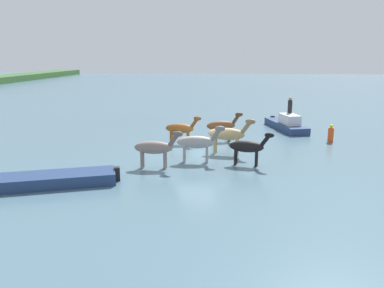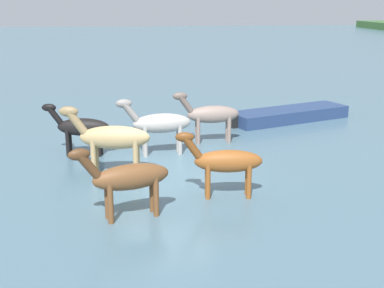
{
  "view_description": "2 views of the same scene",
  "coord_description": "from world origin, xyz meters",
  "px_view_note": "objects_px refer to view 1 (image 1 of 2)",
  "views": [
    {
      "loc": [
        -21.24,
        -2.29,
        5.52
      ],
      "look_at": [
        -0.81,
        0.3,
        0.71
      ],
      "focal_mm": 36.54,
      "sensor_mm": 36.0,
      "label": 1
    },
    {
      "loc": [
        14.75,
        -0.93,
        5.02
      ],
      "look_at": [
        0.63,
        0.69,
        1.03
      ],
      "focal_mm": 48.35,
      "sensor_mm": 36.0,
      "label": 2
    }
  ],
  "objects_px": {
    "boat_motor_center": "(286,125)",
    "buoy_channel_marker": "(331,134)",
    "boat_tender_starboard": "(52,181)",
    "horse_gray_outer": "(222,126)",
    "horse_lead": "(248,147)",
    "horse_rear_stallion": "(181,129)",
    "horse_dun_straggler": "(155,148)",
    "person_boatman_standing": "(290,106)",
    "horse_mid_herd": "(197,142)",
    "horse_pinto_flank": "(228,134)"
  },
  "relations": [
    {
      "from": "horse_dun_straggler",
      "to": "buoy_channel_marker",
      "type": "bearing_deg",
      "value": 33.81
    },
    {
      "from": "horse_pinto_flank",
      "to": "person_boatman_standing",
      "type": "bearing_deg",
      "value": 70.72
    },
    {
      "from": "horse_lead",
      "to": "boat_motor_center",
      "type": "bearing_deg",
      "value": 82.63
    },
    {
      "from": "horse_gray_outer",
      "to": "boat_tender_starboard",
      "type": "xyz_separation_m",
      "value": [
        -9.55,
        6.78,
        -0.83
      ]
    },
    {
      "from": "boat_motor_center",
      "to": "horse_gray_outer",
      "type": "bearing_deg",
      "value": -62.45
    },
    {
      "from": "boat_motor_center",
      "to": "boat_tender_starboard",
      "type": "xyz_separation_m",
      "value": [
        -14.06,
        11.3,
        -0.14
      ]
    },
    {
      "from": "horse_mid_herd",
      "to": "buoy_channel_marker",
      "type": "height_order",
      "value": "horse_mid_herd"
    },
    {
      "from": "horse_dun_straggler",
      "to": "person_boatman_standing",
      "type": "xyz_separation_m",
      "value": [
        11.19,
        -7.66,
        0.72
      ]
    },
    {
      "from": "horse_rear_stallion",
      "to": "horse_dun_straggler",
      "type": "relative_size",
      "value": 0.95
    },
    {
      "from": "horse_lead",
      "to": "horse_gray_outer",
      "type": "bearing_deg",
      "value": 115.51
    },
    {
      "from": "horse_dun_straggler",
      "to": "boat_motor_center",
      "type": "height_order",
      "value": "horse_dun_straggler"
    },
    {
      "from": "boat_motor_center",
      "to": "person_boatman_standing",
      "type": "distance_m",
      "value": 1.47
    },
    {
      "from": "horse_mid_herd",
      "to": "horse_gray_outer",
      "type": "bearing_deg",
      "value": 73.61
    },
    {
      "from": "horse_dun_straggler",
      "to": "boat_motor_center",
      "type": "bearing_deg",
      "value": 53.56
    },
    {
      "from": "horse_mid_herd",
      "to": "horse_lead",
      "type": "relative_size",
      "value": 1.11
    },
    {
      "from": "horse_rear_stallion",
      "to": "horse_gray_outer",
      "type": "height_order",
      "value": "horse_gray_outer"
    },
    {
      "from": "horse_rear_stallion",
      "to": "boat_motor_center",
      "type": "xyz_separation_m",
      "value": [
        5.6,
        -7.02,
        -0.65
      ]
    },
    {
      "from": "boat_motor_center",
      "to": "horse_pinto_flank",
      "type": "bearing_deg",
      "value": -44.92
    },
    {
      "from": "horse_pinto_flank",
      "to": "horse_dun_straggler",
      "type": "relative_size",
      "value": 1.1
    },
    {
      "from": "horse_mid_herd",
      "to": "horse_dun_straggler",
      "type": "bearing_deg",
      "value": -151.2
    },
    {
      "from": "horse_pinto_flank",
      "to": "person_boatman_standing",
      "type": "distance_m",
      "value": 9.06
    },
    {
      "from": "horse_lead",
      "to": "horse_dun_straggler",
      "type": "height_order",
      "value": "horse_dun_straggler"
    },
    {
      "from": "horse_lead",
      "to": "person_boatman_standing",
      "type": "distance_m",
      "value": 10.63
    },
    {
      "from": "boat_tender_starboard",
      "to": "person_boatman_standing",
      "type": "relative_size",
      "value": 4.66
    },
    {
      "from": "boat_motor_center",
      "to": "person_boatman_standing",
      "type": "xyz_separation_m",
      "value": [
        0.24,
        -0.21,
        1.43
      ]
    },
    {
      "from": "horse_rear_stallion",
      "to": "boat_tender_starboard",
      "type": "distance_m",
      "value": 9.51
    },
    {
      "from": "boat_tender_starboard",
      "to": "buoy_channel_marker",
      "type": "height_order",
      "value": "buoy_channel_marker"
    },
    {
      "from": "horse_pinto_flank",
      "to": "boat_tender_starboard",
      "type": "relative_size",
      "value": 0.48
    },
    {
      "from": "horse_gray_outer",
      "to": "horse_mid_herd",
      "type": "bearing_deg",
      "value": -117.36
    },
    {
      "from": "boat_tender_starboard",
      "to": "horse_mid_herd",
      "type": "bearing_deg",
      "value": -164.02
    },
    {
      "from": "horse_rear_stallion",
      "to": "boat_motor_center",
      "type": "distance_m",
      "value": 9.0
    },
    {
      "from": "horse_gray_outer",
      "to": "buoy_channel_marker",
      "type": "relative_size",
      "value": 2.07
    },
    {
      "from": "horse_mid_herd",
      "to": "horse_rear_stallion",
      "type": "bearing_deg",
      "value": 104.88
    },
    {
      "from": "horse_pinto_flank",
      "to": "horse_rear_stallion",
      "type": "relative_size",
      "value": 1.17
    },
    {
      "from": "horse_dun_straggler",
      "to": "buoy_channel_marker",
      "type": "relative_size",
      "value": 2.11
    },
    {
      "from": "horse_lead",
      "to": "boat_tender_starboard",
      "type": "bearing_deg",
      "value": -144.04
    },
    {
      "from": "horse_mid_herd",
      "to": "person_boatman_standing",
      "type": "distance_m",
      "value": 11.46
    },
    {
      "from": "horse_mid_herd",
      "to": "boat_tender_starboard",
      "type": "relative_size",
      "value": 0.45
    },
    {
      "from": "horse_lead",
      "to": "person_boatman_standing",
      "type": "relative_size",
      "value": 1.89
    },
    {
      "from": "horse_gray_outer",
      "to": "buoy_channel_marker",
      "type": "xyz_separation_m",
      "value": [
        0.68,
        -6.87,
        -0.5
      ]
    },
    {
      "from": "boat_tender_starboard",
      "to": "horse_pinto_flank",
      "type": "bearing_deg",
      "value": -160.34
    },
    {
      "from": "boat_motor_center",
      "to": "buoy_channel_marker",
      "type": "bearing_deg",
      "value": 14.11
    },
    {
      "from": "horse_rear_stallion",
      "to": "buoy_channel_marker",
      "type": "xyz_separation_m",
      "value": [
        1.77,
        -9.37,
        -0.46
      ]
    },
    {
      "from": "horse_gray_outer",
      "to": "horse_dun_straggler",
      "type": "relative_size",
      "value": 0.98
    },
    {
      "from": "horse_dun_straggler",
      "to": "boat_tender_starboard",
      "type": "height_order",
      "value": "horse_dun_straggler"
    },
    {
      "from": "horse_lead",
      "to": "person_boatman_standing",
      "type": "xyz_separation_m",
      "value": [
        10.11,
        -3.17,
        0.8
      ]
    },
    {
      "from": "horse_rear_stallion",
      "to": "boat_tender_starboard",
      "type": "xyz_separation_m",
      "value": [
        -8.46,
        4.27,
        -0.79
      ]
    },
    {
      "from": "boat_tender_starboard",
      "to": "horse_dun_straggler",
      "type": "bearing_deg",
      "value": -162.49
    },
    {
      "from": "horse_mid_herd",
      "to": "horse_gray_outer",
      "type": "relative_size",
      "value": 1.05
    },
    {
      "from": "horse_mid_herd",
      "to": "buoy_channel_marker",
      "type": "xyz_separation_m",
      "value": [
        5.83,
        -7.88,
        -0.55
      ]
    }
  ]
}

